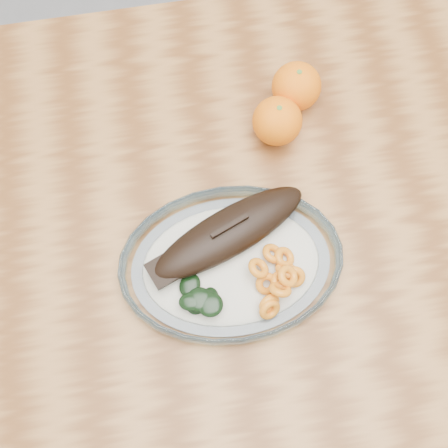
% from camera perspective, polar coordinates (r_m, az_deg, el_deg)
% --- Properties ---
extents(ground, '(3.00, 3.00, 0.00)m').
position_cam_1_polar(ground, '(1.59, 3.21, -7.78)').
color(ground, slate).
rests_on(ground, ground).
extents(dining_table, '(1.20, 0.80, 0.75)m').
position_cam_1_polar(dining_table, '(0.97, 5.24, 0.76)').
color(dining_table, brown).
rests_on(dining_table, ground).
extents(plated_meal, '(0.60, 0.60, 0.08)m').
position_cam_1_polar(plated_meal, '(0.82, 0.72, -3.81)').
color(plated_meal, white).
rests_on(plated_meal, dining_table).
extents(orange_left, '(0.08, 0.08, 0.08)m').
position_cam_1_polar(orange_left, '(0.89, 5.43, 10.37)').
color(orange_left, '#FF5805').
rests_on(orange_left, dining_table).
extents(orange_right, '(0.08, 0.08, 0.08)m').
position_cam_1_polar(orange_right, '(0.93, 7.37, 13.70)').
color(orange_right, '#FF5805').
rests_on(orange_right, dining_table).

